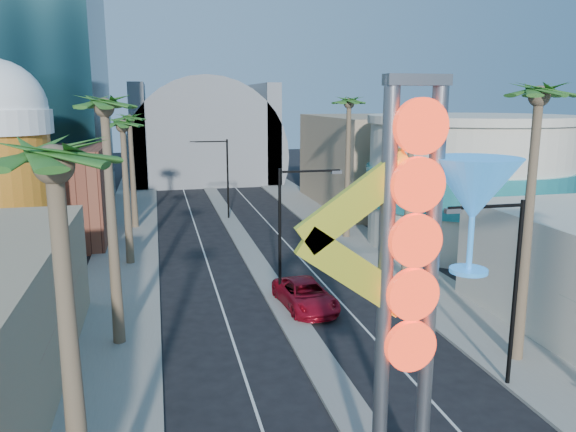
{
  "coord_description": "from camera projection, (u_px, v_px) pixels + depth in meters",
  "views": [
    {
      "loc": [
        -6.81,
        -11.04,
        11.92
      ],
      "look_at": [
        0.4,
        19.61,
        5.3
      ],
      "focal_mm": 35.0,
      "sensor_mm": 36.0,
      "label": 1
    }
  ],
  "objects": [
    {
      "name": "palm_1",
      "position": [
        105.0,
        123.0,
        25.49
      ],
      "size": [
        2.4,
        2.4,
        12.7
      ],
      "color": "brown",
      "rests_on": "ground"
    },
    {
      "name": "canopy",
      "position": [
        204.0,
        151.0,
        82.2
      ],
      "size": [
        22.0,
        16.0,
        22.0
      ],
      "color": "slate",
      "rests_on": "ground"
    },
    {
      "name": "palm_5",
      "position": [
        538.0,
        114.0,
        23.72
      ],
      "size": [
        2.4,
        2.4,
        13.2
      ],
      "color": "brown",
      "rests_on": "ground"
    },
    {
      "name": "filler_east",
      "position": [
        365.0,
        161.0,
        62.78
      ],
      "size": [
        10.0,
        20.0,
        10.0
      ],
      "primitive_type": "cube",
      "color": "tan",
      "rests_on": "ground"
    },
    {
      "name": "palm_7",
      "position": [
        349.0,
        112.0,
        46.68
      ],
      "size": [
        2.4,
        2.4,
        12.7
      ],
      "color": "brown",
      "rests_on": "ground"
    },
    {
      "name": "palm_0",
      "position": [
        56.0,
        190.0,
        12.34
      ],
      "size": [
        2.4,
        2.4,
        11.7
      ],
      "color": "brown",
      "rests_on": "ground"
    },
    {
      "name": "streetlight_1",
      "position": [
        222.0,
        171.0,
        55.28
      ],
      "size": [
        3.79,
        0.25,
        8.0
      ],
      "color": "black",
      "rests_on": "ground"
    },
    {
      "name": "sidewalk_west",
      "position": [
        127.0,
        247.0,
        45.69
      ],
      "size": [
        5.0,
        100.0,
        0.15
      ],
      "primitive_type": "cube",
      "color": "gray",
      "rests_on": "ground"
    },
    {
      "name": "neon_sign",
      "position": [
        436.0,
        263.0,
        16.0
      ],
      "size": [
        6.53,
        2.6,
        12.55
      ],
      "color": "gray",
      "rests_on": "ground"
    },
    {
      "name": "streetlight_0",
      "position": [
        289.0,
        222.0,
        32.67
      ],
      "size": [
        3.79,
        0.25,
        8.0
      ],
      "color": "black",
      "rests_on": "ground"
    },
    {
      "name": "turquoise_building",
      "position": [
        467.0,
        181.0,
        46.03
      ],
      "size": [
        16.6,
        16.6,
        10.6
      ],
      "color": "beige",
      "rests_on": "ground"
    },
    {
      "name": "palm_6",
      "position": [
        412.0,
        130.0,
        35.43
      ],
      "size": [
        2.4,
        2.4,
        11.7
      ],
      "color": "brown",
      "rests_on": "ground"
    },
    {
      "name": "palm_2",
      "position": [
        123.0,
        134.0,
        39.11
      ],
      "size": [
        2.4,
        2.4,
        11.2
      ],
      "color": "brown",
      "rests_on": "ground"
    },
    {
      "name": "red_pickup",
      "position": [
        305.0,
        295.0,
        32.35
      ],
      "size": [
        3.1,
        5.9,
        1.58
      ],
      "primitive_type": "imported",
      "rotation": [
        0.0,
        0.0,
        0.08
      ],
      "color": "#A60C20",
      "rests_on": "ground"
    },
    {
      "name": "brick_filler_west",
      "position": [
        44.0,
        196.0,
        46.29
      ],
      "size": [
        10.0,
        10.0,
        8.0
      ],
      "primitive_type": "cube",
      "color": "brown",
      "rests_on": "ground"
    },
    {
      "name": "beer_mug",
      "position": [
        1.0,
        160.0,
        37.65
      ],
      "size": [
        7.0,
        7.0,
        14.5
      ],
      "color": "#AB7416",
      "rests_on": "ground"
    },
    {
      "name": "streetlight_2",
      "position": [
        506.0,
        277.0,
        22.63
      ],
      "size": [
        3.45,
        0.25,
        8.0
      ],
      "color": "black",
      "rests_on": "ground"
    },
    {
      "name": "palm_3",
      "position": [
        130.0,
        126.0,
        50.54
      ],
      "size": [
        2.4,
        2.4,
        11.2
      ],
      "color": "brown",
      "rests_on": "ground"
    },
    {
      "name": "median",
      "position": [
        237.0,
        232.0,
        50.68
      ],
      "size": [
        1.6,
        84.0,
        0.15
      ],
      "primitive_type": "cube",
      "color": "gray",
      "rests_on": "ground"
    },
    {
      "name": "sidewalk_east",
      "position": [
        348.0,
        234.0,
        49.95
      ],
      "size": [
        5.0,
        100.0,
        0.15
      ],
      "primitive_type": "cube",
      "color": "gray",
      "rests_on": "ground"
    }
  ]
}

